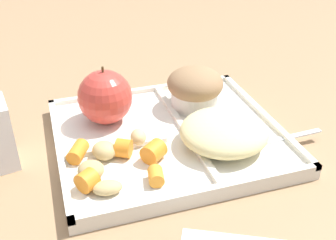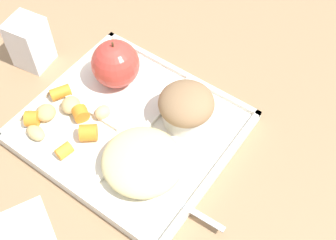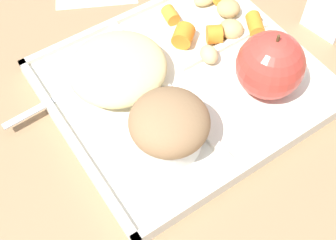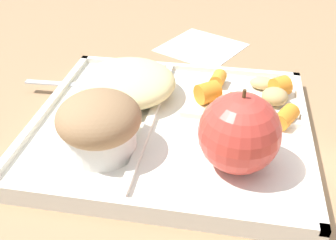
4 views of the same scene
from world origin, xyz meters
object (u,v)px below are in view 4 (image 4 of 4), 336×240
(green_apple, at_px, (239,133))
(plastic_fork, at_px, (88,86))
(lunch_tray, at_px, (171,127))
(bran_muffin, at_px, (99,124))

(green_apple, height_order, plastic_fork, green_apple)
(green_apple, distance_m, plastic_fork, 0.25)
(lunch_tray, height_order, green_apple, green_apple)
(lunch_tray, bearing_deg, bran_muffin, 44.22)
(green_apple, height_order, bran_muffin, green_apple)
(plastic_fork, bearing_deg, green_apple, 147.86)
(lunch_tray, height_order, plastic_fork, lunch_tray)
(green_apple, bearing_deg, lunch_tray, -38.71)
(green_apple, distance_m, bran_muffin, 0.15)
(bran_muffin, bearing_deg, plastic_fork, -64.35)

